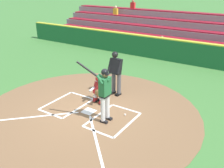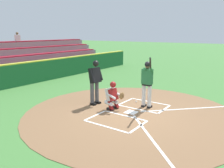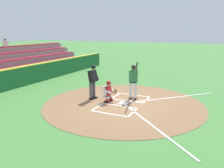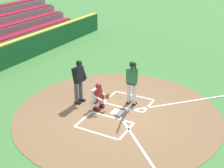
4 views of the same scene
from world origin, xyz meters
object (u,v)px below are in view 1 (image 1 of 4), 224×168
(catcher, at_px, (99,89))
(baseball, at_px, (125,115))
(plate_umpire, at_px, (116,70))
(batter, at_px, (105,91))

(catcher, xyz_separation_m, baseball, (-1.33, 0.31, -0.55))
(catcher, xyz_separation_m, plate_umpire, (-0.12, -0.98, 0.49))
(batter, bearing_deg, baseball, -119.88)
(batter, relative_size, plate_umpire, 1.14)
(batter, bearing_deg, plate_umpire, -67.45)
(batter, height_order, baseball, batter)
(batter, relative_size, catcher, 1.88)
(plate_umpire, distance_m, baseball, 2.06)
(baseball, bearing_deg, catcher, -13.11)
(batter, relative_size, baseball, 28.76)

